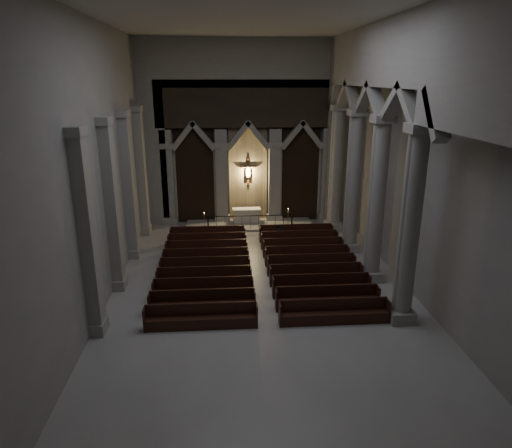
{
  "coord_description": "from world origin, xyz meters",
  "views": [
    {
      "loc": [
        -1.69,
        -18.82,
        9.6
      ],
      "look_at": [
        -0.1,
        3.0,
        2.57
      ],
      "focal_mm": 32.0,
      "sensor_mm": 36.0,
      "label": 1
    }
  ],
  "objects_px": {
    "altar_rail": "(250,220)",
    "pews": "(259,269)",
    "candle_stand_left": "(204,226)",
    "candle_stand_right": "(288,225)",
    "worshipper": "(279,233)",
    "altar": "(247,215)"
  },
  "relations": [
    {
      "from": "candle_stand_right",
      "to": "worshipper",
      "type": "height_order",
      "value": "candle_stand_right"
    },
    {
      "from": "altar_rail",
      "to": "pews",
      "type": "height_order",
      "value": "altar_rail"
    },
    {
      "from": "altar_rail",
      "to": "candle_stand_right",
      "type": "xyz_separation_m",
      "value": [
        2.47,
        -0.14,
        -0.31
      ]
    },
    {
      "from": "altar",
      "to": "pews",
      "type": "xyz_separation_m",
      "value": [
        0.16,
        -8.5,
        -0.31
      ]
    },
    {
      "from": "candle_stand_left",
      "to": "candle_stand_right",
      "type": "relative_size",
      "value": 0.85
    },
    {
      "from": "altar",
      "to": "pews",
      "type": "height_order",
      "value": "altar"
    },
    {
      "from": "candle_stand_right",
      "to": "pews",
      "type": "bearing_deg",
      "value": -109.8
    },
    {
      "from": "pews",
      "to": "altar_rail",
      "type": "bearing_deg",
      "value": 90.0
    },
    {
      "from": "altar_rail",
      "to": "candle_stand_left",
      "type": "xyz_separation_m",
      "value": [
        -2.99,
        0.13,
        -0.37
      ]
    },
    {
      "from": "candle_stand_right",
      "to": "worshipper",
      "type": "relative_size",
      "value": 1.44
    },
    {
      "from": "altar_rail",
      "to": "pews",
      "type": "relative_size",
      "value": 0.53
    },
    {
      "from": "worshipper",
      "to": "altar_rail",
      "type": "bearing_deg",
      "value": 110.32
    },
    {
      "from": "candle_stand_right",
      "to": "candle_stand_left",
      "type": "bearing_deg",
      "value": 177.17
    },
    {
      "from": "altar_rail",
      "to": "candle_stand_right",
      "type": "relative_size",
      "value": 3.63
    },
    {
      "from": "altar_rail",
      "to": "candle_stand_left",
      "type": "distance_m",
      "value": 3.01
    },
    {
      "from": "altar_rail",
      "to": "worshipper",
      "type": "distance_m",
      "value": 2.63
    },
    {
      "from": "altar",
      "to": "altar_rail",
      "type": "height_order",
      "value": "altar"
    },
    {
      "from": "pews",
      "to": "worshipper",
      "type": "bearing_deg",
      "value": 71.73
    },
    {
      "from": "candle_stand_left",
      "to": "pews",
      "type": "relative_size",
      "value": 0.13
    },
    {
      "from": "candle_stand_left",
      "to": "pews",
      "type": "xyz_separation_m",
      "value": [
        2.99,
        -7.14,
        -0.03
      ]
    },
    {
      "from": "candle_stand_right",
      "to": "pews",
      "type": "relative_size",
      "value": 0.15
    },
    {
      "from": "candle_stand_right",
      "to": "pews",
      "type": "xyz_separation_m",
      "value": [
        -2.47,
        -6.87,
        -0.09
      ]
    }
  ]
}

